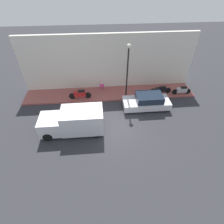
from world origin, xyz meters
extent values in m
plane|color=#2D2D33|center=(0.00, 0.00, 0.00)|extent=(60.00, 60.00, 0.00)
cube|color=#934C47|center=(4.60, 0.00, 0.08)|extent=(2.30, 16.02, 0.16)
cube|color=silver|center=(5.90, 0.00, 2.65)|extent=(0.30, 16.02, 5.29)
cube|color=silver|center=(2.30, -2.99, 0.48)|extent=(1.72, 4.01, 0.59)
cube|color=#192333|center=(2.30, -3.19, 1.05)|extent=(1.52, 2.21, 0.56)
cylinder|color=black|center=(1.56, -1.47, 0.34)|extent=(0.20, 0.67, 0.67)
cylinder|color=black|center=(3.04, -1.47, 0.34)|extent=(0.20, 0.67, 0.67)
cylinder|color=black|center=(1.56, -4.51, 0.34)|extent=(0.20, 0.67, 0.67)
cylinder|color=black|center=(3.04, -4.51, 0.34)|extent=(0.20, 0.67, 0.67)
cube|color=silver|center=(0.00, 2.34, 1.05)|extent=(1.84, 2.98, 1.72)
cube|color=silver|center=(0.00, 4.64, 0.79)|extent=(1.75, 1.60, 1.20)
cube|color=#192333|center=(0.00, 4.88, 1.13)|extent=(1.57, 0.88, 0.48)
cylinder|color=black|center=(-0.79, 4.85, 0.34)|extent=(0.22, 0.68, 0.68)
cylinder|color=black|center=(0.79, 4.85, 0.34)|extent=(0.22, 0.68, 0.68)
cylinder|color=black|center=(-0.79, 1.44, 0.34)|extent=(0.22, 0.68, 0.68)
cylinder|color=black|center=(0.79, 1.44, 0.34)|extent=(0.22, 0.68, 0.68)
cube|color=#B7B7BF|center=(3.84, -6.79, 0.59)|extent=(0.30, 0.96, 0.43)
cube|color=black|center=(3.84, -6.92, 0.87)|extent=(0.27, 0.52, 0.12)
cylinder|color=black|center=(3.84, -6.15, 0.42)|extent=(0.10, 0.52, 0.52)
cylinder|color=black|center=(3.84, -7.42, 0.42)|extent=(0.10, 0.52, 0.52)
cube|color=#B21E1E|center=(3.94, 2.78, 0.65)|extent=(0.30, 1.08, 0.48)
cube|color=black|center=(3.94, 2.64, 0.95)|extent=(0.27, 0.59, 0.12)
cylinder|color=black|center=(3.94, 3.50, 0.45)|extent=(0.10, 0.59, 0.59)
cylinder|color=black|center=(3.94, 2.06, 0.45)|extent=(0.10, 0.59, 0.59)
cube|color=black|center=(4.14, -4.84, 0.56)|extent=(0.30, 1.08, 0.36)
cube|color=black|center=(4.14, -4.99, 0.80)|extent=(0.27, 0.59, 0.12)
cylinder|color=black|center=(4.14, -4.10, 0.42)|extent=(0.10, 0.54, 0.54)
cylinder|color=black|center=(4.14, -5.59, 0.42)|extent=(0.10, 0.54, 0.54)
cylinder|color=black|center=(3.70, -1.42, 2.51)|extent=(0.12, 0.12, 4.70)
sphere|color=silver|center=(3.70, -1.42, 4.96)|extent=(0.34, 0.34, 0.34)
cube|color=#D8338C|center=(5.27, 0.72, 0.60)|extent=(0.40, 0.40, 0.04)
cube|color=#D8338C|center=(5.27, 0.90, 0.81)|extent=(0.40, 0.04, 0.38)
cylinder|color=#D8338C|center=(5.10, 0.55, 0.37)|extent=(0.04, 0.04, 0.42)
cylinder|color=#D8338C|center=(5.44, 0.55, 0.37)|extent=(0.04, 0.04, 0.42)
cylinder|color=#D8338C|center=(5.10, 0.90, 0.37)|extent=(0.04, 0.04, 0.42)
cylinder|color=#D8338C|center=(5.44, 0.90, 0.37)|extent=(0.04, 0.04, 0.42)
camera|label=1|loc=(-9.43, 0.99, 9.76)|focal=28.00mm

